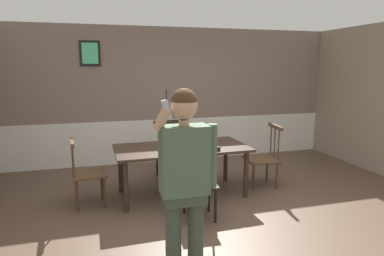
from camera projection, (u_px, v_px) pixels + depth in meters
The scene contains 8 objects.
ground_plane at pixel (224, 218), 4.23m from camera, with size 7.38×7.38×0.00m, color brown.
room_back_partition at pixel (173, 98), 6.70m from camera, with size 6.71×0.17×2.65m.
dining_table at pixel (182, 152), 4.90m from camera, with size 1.95×1.01×0.74m.
chair_near_window at pixel (200, 184), 4.12m from camera, with size 0.45×0.45×0.96m.
chair_by_doorway at pixel (264, 157), 5.33m from camera, with size 0.52×0.52×0.99m.
chair_at_table_head at pixel (168, 151), 5.76m from camera, with size 0.46×0.46×0.97m.
chair_opposite_corner at pixel (86, 173), 4.55m from camera, with size 0.48×0.48×0.93m.
person_figure at pixel (185, 174), 2.82m from camera, with size 0.56×0.23×1.73m.
Camera 1 is at (-1.46, -3.69, 1.90)m, focal length 31.18 mm.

